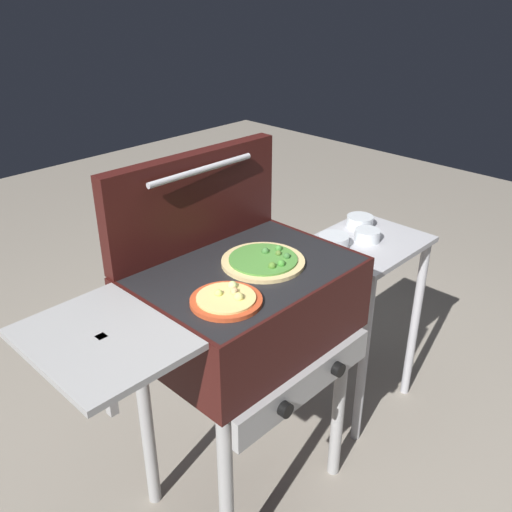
% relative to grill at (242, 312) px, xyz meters
% --- Properties ---
extents(ground_plane, '(8.00, 8.00, 0.00)m').
position_rel_grill_xyz_m(ground_plane, '(0.01, 0.00, -0.76)').
color(ground_plane, gray).
extents(grill, '(0.96, 0.53, 0.90)m').
position_rel_grill_xyz_m(grill, '(0.00, 0.00, 0.00)').
color(grill, '#38110F').
rests_on(grill, ground_plane).
extents(grill_lid_open, '(0.63, 0.09, 0.30)m').
position_rel_grill_xyz_m(grill_lid_open, '(0.01, 0.22, 0.30)').
color(grill_lid_open, '#38110F').
rests_on(grill_lid_open, grill).
extents(pizza_veggie, '(0.25, 0.25, 0.03)m').
position_rel_grill_xyz_m(pizza_veggie, '(0.07, -0.02, 0.15)').
color(pizza_veggie, '#E0C17F').
rests_on(pizza_veggie, grill).
extents(pizza_cheese, '(0.19, 0.19, 0.04)m').
position_rel_grill_xyz_m(pizza_cheese, '(-0.15, -0.10, 0.15)').
color(pizza_cheese, '#C64723').
rests_on(pizza_cheese, grill).
extents(prep_table, '(0.44, 0.36, 0.76)m').
position_rel_grill_xyz_m(prep_table, '(0.67, 0.00, -0.21)').
color(prep_table, '#B2B2B7').
rests_on(prep_table, ground_plane).
extents(topping_bowl_near, '(0.10, 0.10, 0.04)m').
position_rel_grill_xyz_m(topping_bowl_near, '(0.67, 0.00, 0.03)').
color(topping_bowl_near, silver).
rests_on(topping_bowl_near, prep_table).
extents(topping_bowl_far, '(0.11, 0.11, 0.04)m').
position_rel_grill_xyz_m(topping_bowl_far, '(0.76, 0.10, 0.03)').
color(topping_bowl_far, silver).
rests_on(topping_bowl_far, prep_table).
extents(topping_bowl_middle, '(0.11, 0.11, 0.04)m').
position_rel_grill_xyz_m(topping_bowl_middle, '(0.54, 0.07, 0.03)').
color(topping_bowl_middle, silver).
rests_on(topping_bowl_middle, prep_table).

